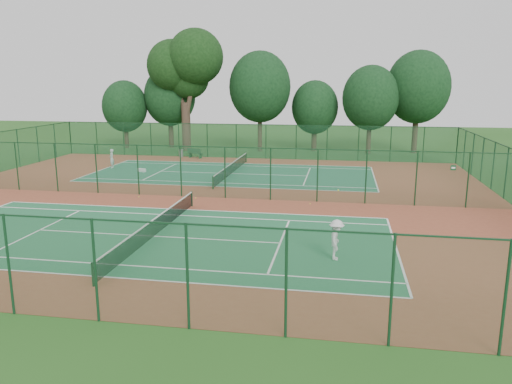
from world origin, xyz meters
TOP-DOWN VIEW (x-y plane):
  - ground at (0.00, 0.00)m, footprint 120.00×120.00m
  - red_pad at (0.00, 0.00)m, footprint 40.00×36.00m
  - court_near at (0.00, -9.00)m, footprint 23.77×10.97m
  - court_far at (0.00, 9.00)m, footprint 23.77×10.97m
  - fence_north at (0.00, 18.00)m, footprint 40.00×0.09m
  - fence_south at (0.00, -18.00)m, footprint 40.00×0.09m
  - fence_divider at (0.00, 0.00)m, footprint 40.00×0.09m
  - tennis_net_near at (0.00, -9.00)m, footprint 0.10×12.90m
  - tennis_net_far at (0.00, 9.00)m, footprint 0.10×12.90m
  - player_near at (9.10, -10.83)m, footprint 0.69×1.18m
  - player_far at (-11.38, 9.93)m, footprint 0.56×0.71m
  - trash_bin at (-7.35, 17.54)m, footprint 0.47×0.47m
  - bench at (-5.72, 17.10)m, footprint 1.68×0.98m
  - kit_bag at (-7.98, 8.55)m, footprint 0.82×0.54m
  - stray_ball_a at (-0.38, -0.49)m, footprint 0.08×0.08m
  - stray_ball_b at (7.30, -0.77)m, footprint 0.06×0.06m
  - stray_ball_c at (-4.31, -0.79)m, footprint 0.07×0.07m
  - big_tree at (-8.32, 23.06)m, footprint 8.76×6.41m
  - evergreen_row at (0.50, 24.25)m, footprint 39.00×5.00m

SIDE VIEW (x-z plane):
  - ground at x=0.00m, z-range 0.00..0.00m
  - evergreen_row at x=0.50m, z-range -6.00..6.00m
  - red_pad at x=0.00m, z-range 0.00..0.01m
  - court_near at x=0.00m, z-range 0.01..0.02m
  - court_far at x=0.00m, z-range 0.01..0.02m
  - stray_ball_b at x=7.30m, z-range 0.01..0.07m
  - stray_ball_c at x=-4.31m, z-range 0.01..0.08m
  - stray_ball_a at x=-0.38m, z-range 0.01..0.09m
  - kit_bag at x=-7.98m, z-range 0.01..0.30m
  - trash_bin at x=-7.35m, z-range 0.01..0.80m
  - bench at x=-5.72m, z-range 0.03..1.02m
  - tennis_net_near at x=0.00m, z-range 0.06..1.03m
  - tennis_net_far at x=0.00m, z-range 0.06..1.03m
  - player_far at x=-11.38m, z-range 0.02..1.73m
  - player_near at x=9.10m, z-range 0.02..1.82m
  - fence_north at x=0.00m, z-range 0.01..3.51m
  - fence_south at x=0.00m, z-range 0.01..3.51m
  - fence_divider at x=0.00m, z-range 0.01..3.51m
  - big_tree at x=-8.32m, z-range 2.80..16.25m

